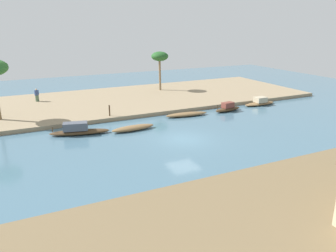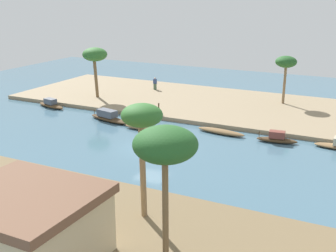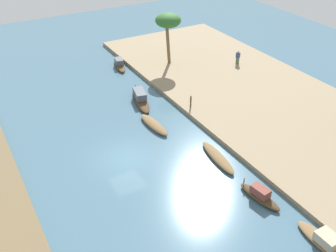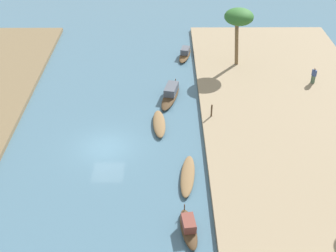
# 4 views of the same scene
# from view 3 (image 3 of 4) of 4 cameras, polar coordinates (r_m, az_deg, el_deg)

# --- Properties ---
(river_water) EXTENTS (78.33, 78.33, 0.00)m
(river_water) POSITION_cam_3_polar(r_m,az_deg,el_deg) (31.59, -6.09, -4.57)
(river_water) COLOR #476B7F
(river_water) RESTS_ON ground
(riverbank_left) EXTENTS (47.34, 15.67, 0.39)m
(riverbank_left) POSITION_cam_3_polar(r_m,az_deg,el_deg) (39.08, 15.02, 2.56)
(riverbank_left) COLOR #937F60
(riverbank_left) RESTS_ON ground
(sampan_downstream_large) EXTENTS (4.21, 1.19, 0.96)m
(sampan_downstream_large) POSITION_cam_3_polar(r_m,az_deg,el_deg) (26.42, 21.56, -15.15)
(sampan_downstream_large) COLOR brown
(sampan_downstream_large) RESTS_ON river_water
(sampan_upstream_small) EXTENTS (4.14, 1.26, 0.46)m
(sampan_upstream_small) POSITION_cam_3_polar(r_m,az_deg,el_deg) (35.08, -2.03, 0.19)
(sampan_upstream_small) COLOR brown
(sampan_upstream_small) RESTS_ON river_water
(sampan_with_tall_canopy) EXTENTS (4.09, 1.83, 0.98)m
(sampan_with_tall_canopy) POSITION_cam_3_polar(r_m,az_deg,el_deg) (46.83, -6.95, 8.74)
(sampan_with_tall_canopy) COLOR brown
(sampan_with_tall_canopy) RESTS_ON river_water
(sampan_open_hull) EXTENTS (3.52, 1.37, 1.00)m
(sampan_open_hull) POSITION_cam_3_polar(r_m,az_deg,el_deg) (28.27, 12.96, -9.58)
(sampan_open_hull) COLOR #47331E
(sampan_open_hull) RESTS_ON river_water
(sampan_foreground) EXTENTS (4.68, 1.45, 0.42)m
(sampan_foreground) POSITION_cam_3_polar(r_m,az_deg,el_deg) (31.38, 7.10, -4.46)
(sampan_foreground) COLOR brown
(sampan_foreground) RESTS_ON river_water
(sampan_with_red_awning) EXTENTS (5.25, 2.30, 1.09)m
(sampan_with_red_awning) POSITION_cam_3_polar(r_m,az_deg,el_deg) (39.01, -3.96, 3.96)
(sampan_with_red_awning) COLOR #47331E
(sampan_with_red_awning) RESTS_ON river_water
(person_on_near_bank) EXTENTS (0.51, 0.50, 1.54)m
(person_on_near_bank) POSITION_cam_3_polar(r_m,az_deg,el_deg) (46.95, 9.89, 9.49)
(person_on_near_bank) COLOR #4C664C
(person_on_near_bank) RESTS_ON riverbank_left
(mooring_post) EXTENTS (0.14, 0.14, 1.11)m
(mooring_post) POSITION_cam_3_polar(r_m,az_deg,el_deg) (37.28, 3.26, 3.51)
(mooring_post) COLOR #4C3823
(mooring_post) RESTS_ON riverbank_left
(palm_tree_left_far) EXTENTS (2.83, 2.83, 5.78)m
(palm_tree_left_far) POSITION_cam_3_polar(r_m,az_deg,el_deg) (44.95, 0.01, 14.67)
(palm_tree_left_far) COLOR brown
(palm_tree_left_far) RESTS_ON riverbank_left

